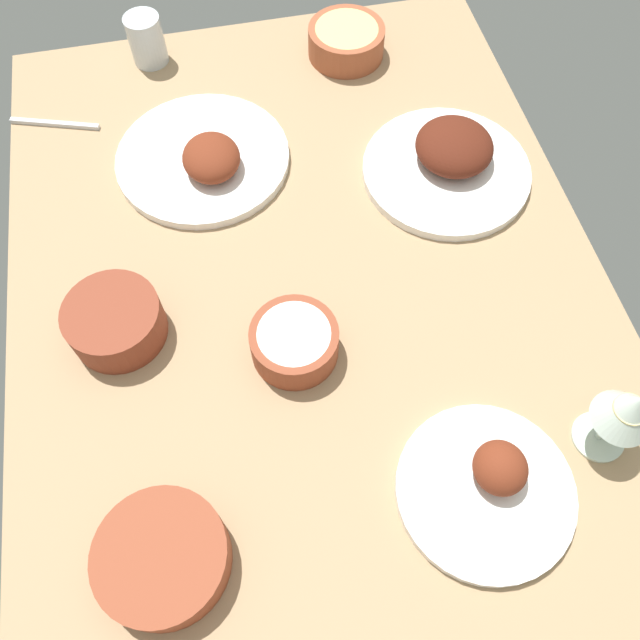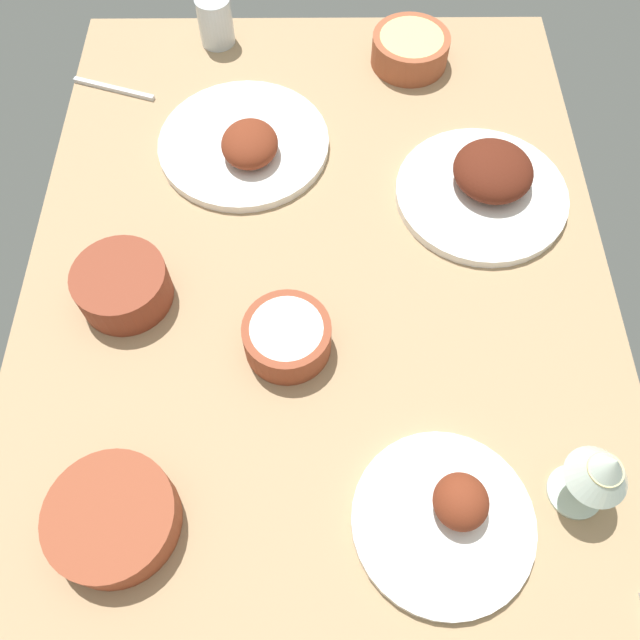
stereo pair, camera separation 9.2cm
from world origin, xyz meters
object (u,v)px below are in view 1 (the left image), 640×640
Objects in this scene: plate_near_viewer at (450,160)px; water_tumbler at (146,40)px; bowl_soup at (115,321)px; bowl_cream at (294,342)px; plate_far_side at (205,158)px; plate_center_main at (489,485)px; wine_glass at (628,411)px; fork_loose at (55,124)px; bowl_pasta at (162,558)px; bowl_potatoes at (346,40)px.

water_tumbler is (-38.20, -46.50, 2.12)cm from plate_near_viewer.
bowl_soup is 25.66cm from bowl_cream.
plate_far_side is 3.27× the size of water_tumbler.
water_tumbler is at bearing -158.99° from plate_center_main.
wine_glass is at bearing 60.21° from bowl_cream.
plate_far_side is 2.14× the size of bowl_soup.
fork_loose is at bearing -148.05° from bowl_cream.
plate_center_main is at bearing 53.40° from bowl_soup.
bowl_soup is at bearing -109.26° from bowl_cream.
plate_near_viewer is 2.26× the size of bowl_cream.
plate_near_viewer is 74.48cm from bowl_pasta.
fork_loose is at bearing -110.91° from plate_near_viewer.
fork_loose is at bearing -171.11° from bowl_pasta.
plate_center_main reaches higher than bowl_potatoes.
plate_far_side is at bearing -103.85° from plate_near_viewer.
plate_near_viewer is at bearing 109.25° from bowl_soup.
plate_far_side is at bearing -168.24° from bowl_cream.
plate_far_side is 68.38cm from plate_center_main.
water_tumbler reaches higher than bowl_soup.
bowl_pasta is at bearing -40.12° from bowl_cream.
fork_loose is at bearing -82.43° from bowl_potatoes.
bowl_soup reaches higher than bowl_potatoes.
bowl_cream is (60.03, -21.74, 0.00)cm from bowl_potatoes.
bowl_potatoes is 94.77cm from bowl_pasta.
plate_center_main is 1.43× the size of fork_loose.
wine_glass is (81.24, 15.33, 6.88)cm from bowl_potatoes.
wine_glass is at bearing -28.20° from fork_loose.
plate_center_main is at bearing -1.05° from bowl_potatoes.
plate_near_viewer is 2.00× the size of wine_glass.
plate_far_side is 38.67cm from bowl_cream.
bowl_soup is (51.56, -45.96, 0.37)cm from bowl_potatoes.
plate_near_viewer reaches higher than plate_center_main.
wine_glass is (21.22, 37.06, 6.88)cm from bowl_cream.
water_tumbler reaches higher than plate_center_main.
plate_center_main is at bearing 39.46° from bowl_cream.
bowl_soup is 1.53× the size of water_tumbler.
bowl_pasta is at bearing -26.66° from bowl_potatoes.
bowl_potatoes is at bearing 138.29° from bowl_soup.
plate_far_side is 2.36× the size of bowl_cream.
plate_center_main is 84.58cm from bowl_potatoes.
bowl_soup is at bearing -9.39° from water_tumbler.
bowl_potatoes is 55.19cm from fork_loose.
plate_center_main is at bearing 90.21° from bowl_pasta.
plate_center_main is at bearing -37.12° from fork_loose.
plate_far_side reaches higher than bowl_pasta.
bowl_pasta is at bearing -3.85° from water_tumbler.
bowl_pasta is (0.15, -40.97, 1.27)cm from plate_center_main.
plate_center_main is 1.63× the size of wine_glass.
plate_far_side is 2.09× the size of wine_glass.
plate_near_viewer is 42.42cm from bowl_cream.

